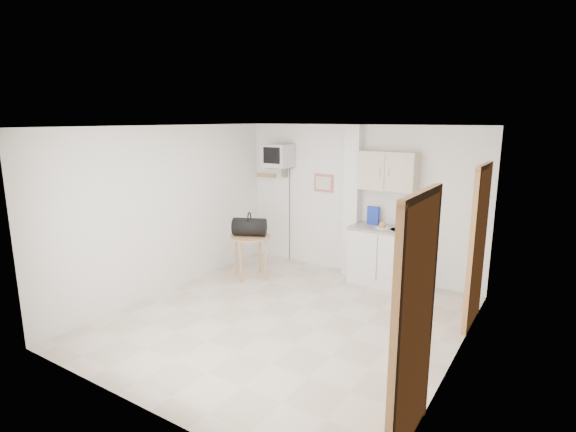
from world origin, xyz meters
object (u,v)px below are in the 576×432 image
Objects in this scene: duffel_bag at (249,227)px; water_bottle at (413,350)px; round_table at (250,241)px; crt_television at (279,157)px.

duffel_bag is 3.41m from water_bottle.
crt_television is at bearing 95.10° from round_table.
round_table is 3.36m from water_bottle.
duffel_bag reaches higher than round_table.
duffel_bag reaches higher than water_bottle.
crt_television is 1.63m from round_table.
crt_television is at bearing 70.77° from duffel_bag.
duffel_bag is at bearing -85.60° from crt_television.
duffel_bag is at bearing 159.10° from water_bottle.
round_table is 1.18× the size of duffel_bag.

